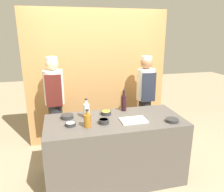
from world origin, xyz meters
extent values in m
plane|color=tan|center=(0.00, 0.00, 0.00)|extent=(14.00, 14.00, 0.00)
cube|color=#B7844C|center=(0.00, 1.30, 1.20)|extent=(2.55, 0.18, 2.40)
cube|color=#514C47|center=(0.00, 0.00, 0.45)|extent=(1.84, 0.83, 0.89)
cylinder|color=#2D2D2D|center=(-0.08, 0.21, 0.92)|extent=(0.14, 0.14, 0.05)
cylinder|color=yellow|center=(-0.08, 0.21, 0.94)|extent=(0.12, 0.12, 0.02)
cylinder|color=#2D2D2D|center=(-0.62, 0.20, 0.92)|extent=(0.17, 0.17, 0.05)
cylinder|color=red|center=(-0.62, 0.20, 0.94)|extent=(0.14, 0.14, 0.01)
cylinder|color=#2D2D2D|center=(-0.17, -0.09, 0.92)|extent=(0.13, 0.13, 0.06)
cylinder|color=green|center=(-0.17, -0.09, 0.94)|extent=(0.11, 0.11, 0.02)
cylinder|color=#2D2D2D|center=(-0.59, -0.06, 0.92)|extent=(0.13, 0.13, 0.04)
cylinder|color=silver|center=(-0.59, -0.06, 0.93)|extent=(0.11, 0.11, 0.01)
cylinder|color=#2D2D2D|center=(0.70, -0.25, 0.91)|extent=(0.17, 0.17, 0.04)
cylinder|color=#703384|center=(0.70, -0.25, 0.93)|extent=(0.14, 0.14, 0.01)
cube|color=white|center=(0.22, -0.11, 0.90)|extent=(0.34, 0.23, 0.02)
cylinder|color=black|center=(0.21, 0.30, 1.01)|extent=(0.07, 0.07, 0.23)
cylinder|color=black|center=(0.21, 0.30, 1.16)|extent=(0.03, 0.03, 0.07)
cylinder|color=black|center=(0.21, 0.30, 1.20)|extent=(0.03, 0.03, 0.02)
cylinder|color=#9E661E|center=(-0.39, -0.14, 0.98)|extent=(0.09, 0.09, 0.16)
cylinder|color=#9E661E|center=(-0.39, -0.14, 1.08)|extent=(0.04, 0.04, 0.05)
cylinder|color=black|center=(-0.39, -0.14, 1.11)|extent=(0.04, 0.04, 0.01)
cylinder|color=silver|center=(-0.36, 0.15, 0.99)|extent=(0.08, 0.08, 0.20)
cylinder|color=silver|center=(-0.36, 0.15, 1.12)|extent=(0.03, 0.03, 0.06)
cylinder|color=black|center=(-0.36, 0.15, 1.16)|extent=(0.04, 0.04, 0.02)
cylinder|color=#28282D|center=(-0.78, 0.87, 0.45)|extent=(0.22, 0.22, 0.90)
cylinder|color=silver|center=(-0.78, 0.87, 1.17)|extent=(0.31, 0.31, 0.55)
cube|color=#561E19|center=(-0.78, 0.72, 1.15)|extent=(0.25, 0.02, 0.50)
sphere|color=beige|center=(-0.78, 0.87, 1.54)|extent=(0.20, 0.20, 0.20)
cylinder|color=white|center=(-0.78, 0.87, 1.62)|extent=(0.17, 0.17, 0.07)
cylinder|color=#28282D|center=(0.78, 0.87, 0.43)|extent=(0.22, 0.22, 0.86)
cylinder|color=white|center=(0.78, 0.87, 1.13)|extent=(0.31, 0.31, 0.54)
cube|color=#232838|center=(0.78, 0.72, 1.11)|extent=(0.25, 0.02, 0.50)
sphere|color=#9E704C|center=(0.78, 0.87, 1.51)|extent=(0.21, 0.21, 0.21)
cylinder|color=white|center=(0.78, 0.87, 1.58)|extent=(0.18, 0.18, 0.07)
camera|label=1|loc=(-0.69, -2.61, 2.03)|focal=35.00mm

